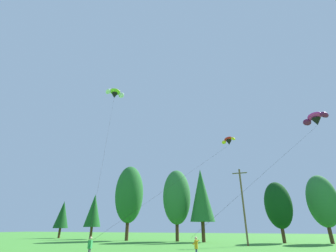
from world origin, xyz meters
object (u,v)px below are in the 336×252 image
(kite_flyer_near, at_px, (90,246))
(parafoil_kite_far_lime_white, at_px, (115,93))
(parafoil_kite_high_red_yellow, at_px, (229,141))
(utility_pole, at_px, (243,203))
(kite_flyer_mid, at_px, (196,247))
(parafoil_kite_mid_magenta, at_px, (316,119))

(kite_flyer_near, xyz_separation_m, parafoil_kite_far_lime_white, (-9.50, 15.37, 24.58))
(parafoil_kite_high_red_yellow, bearing_deg, utility_pole, 75.52)
(kite_flyer_mid, distance_m, parafoil_kite_mid_magenta, 25.26)
(kite_flyer_mid, relative_size, parafoil_kite_far_lime_white, 0.07)
(utility_pole, relative_size, parafoil_kite_far_lime_white, 0.42)
(kite_flyer_near, bearing_deg, parafoil_kite_mid_magenta, 37.43)
(kite_flyer_mid, bearing_deg, parafoil_kite_high_red_yellow, 81.28)
(kite_flyer_near, relative_size, kite_flyer_mid, 1.00)
(kite_flyer_near, height_order, parafoil_kite_mid_magenta, parafoil_kite_mid_magenta)
(utility_pole, bearing_deg, kite_flyer_mid, -99.84)
(parafoil_kite_mid_magenta, bearing_deg, utility_pole, 162.32)
(parafoil_kite_mid_magenta, distance_m, parafoil_kite_far_lime_white, 33.06)
(kite_flyer_mid, xyz_separation_m, parafoil_kite_high_red_yellow, (2.23, 14.53, 13.35))
(kite_flyer_mid, distance_m, parafoil_kite_far_lime_white, 32.78)
(kite_flyer_mid, xyz_separation_m, parafoil_kite_far_lime_white, (-17.48, 12.87, 24.57))
(kite_flyer_mid, bearing_deg, kite_flyer_near, -162.59)
(kite_flyer_near, xyz_separation_m, kite_flyer_mid, (7.98, 2.50, 0.01))
(parafoil_kite_high_red_yellow, distance_m, parafoil_kite_far_lime_white, 22.74)
(parafoil_kite_mid_magenta, bearing_deg, parafoil_kite_far_lime_white, -177.15)
(kite_flyer_near, relative_size, parafoil_kite_high_red_yellow, 0.09)
(utility_pole, xyz_separation_m, parafoil_kite_mid_magenta, (11.05, -3.52, 10.51))
(kite_flyer_near, distance_m, parafoil_kite_far_lime_white, 30.51)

